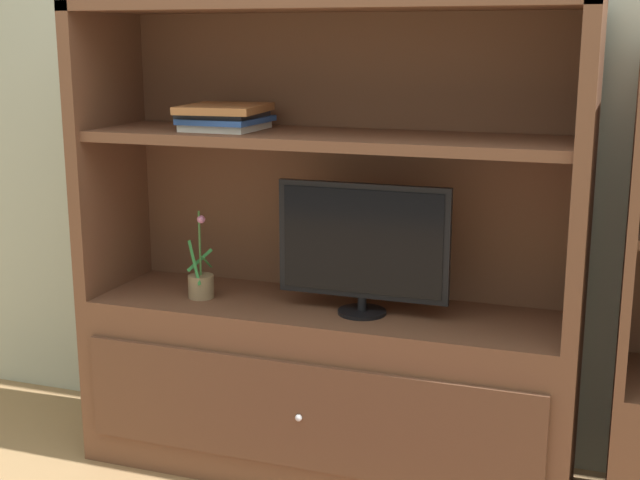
{
  "coord_description": "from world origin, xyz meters",
  "views": [
    {
      "loc": [
        0.95,
        -2.35,
        1.54
      ],
      "look_at": [
        0.0,
        0.35,
        0.87
      ],
      "focal_mm": 48.54,
      "sensor_mm": 36.0,
      "label": 1
    }
  ],
  "objects_px": {
    "potted_plant": "(201,283)",
    "magazine_stack": "(225,117)",
    "media_console": "(325,335)",
    "tv_monitor": "(363,245)"
  },
  "relations": [
    {
      "from": "magazine_stack",
      "to": "media_console",
      "type": "bearing_deg",
      "value": 1.72
    },
    {
      "from": "potted_plant",
      "to": "magazine_stack",
      "type": "bearing_deg",
      "value": 28.66
    },
    {
      "from": "tv_monitor",
      "to": "magazine_stack",
      "type": "height_order",
      "value": "magazine_stack"
    },
    {
      "from": "media_console",
      "to": "potted_plant",
      "type": "xyz_separation_m",
      "value": [
        -0.46,
        -0.06,
        0.16
      ]
    },
    {
      "from": "tv_monitor",
      "to": "potted_plant",
      "type": "height_order",
      "value": "tv_monitor"
    },
    {
      "from": "potted_plant",
      "to": "media_console",
      "type": "bearing_deg",
      "value": 7.41
    },
    {
      "from": "media_console",
      "to": "tv_monitor",
      "type": "relative_size",
      "value": 2.93
    },
    {
      "from": "media_console",
      "to": "magazine_stack",
      "type": "relative_size",
      "value": 5.26
    },
    {
      "from": "tv_monitor",
      "to": "magazine_stack",
      "type": "relative_size",
      "value": 1.8
    },
    {
      "from": "tv_monitor",
      "to": "potted_plant",
      "type": "distance_m",
      "value": 0.63
    }
  ]
}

